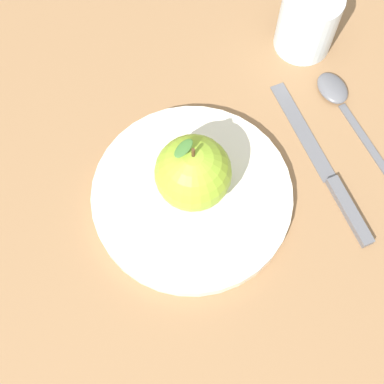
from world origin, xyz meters
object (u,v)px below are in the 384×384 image
object	(u,v)px
knife	(328,175)
spoon	(342,102)
cup	(308,19)
apple	(192,176)
dinner_plate	(192,195)

from	to	relation	value
knife	spoon	xyz separation A→B (m)	(0.01, -0.10, 0.00)
cup	knife	world-z (taller)	cup
apple	knife	bearing A→B (deg)	-152.09
apple	spoon	xyz separation A→B (m)	(-0.14, -0.18, -0.05)
cup	apple	bearing A→B (deg)	75.03
dinner_plate	apple	size ratio (longest dim) A/B	2.38
dinner_plate	cup	distance (m)	0.27
apple	spoon	distance (m)	0.23
dinner_plate	knife	bearing A→B (deg)	-151.46
dinner_plate	knife	distance (m)	0.16
knife	cup	bearing A→B (deg)	-66.87
cup	knife	size ratio (longest dim) A/B	0.46
cup	spoon	bearing A→B (deg)	132.22
dinner_plate	cup	bearing A→B (deg)	-104.74
dinner_plate	apple	bearing A→B (deg)	-68.72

